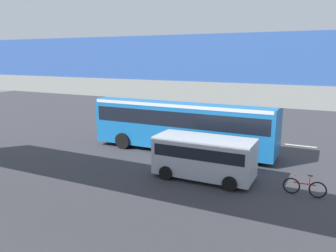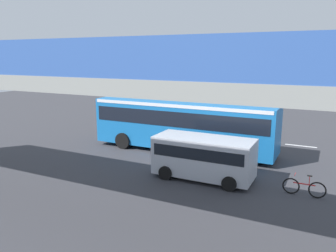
{
  "view_description": "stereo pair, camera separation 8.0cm",
  "coord_description": "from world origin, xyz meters",
  "px_view_note": "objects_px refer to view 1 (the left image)",
  "views": [
    {
      "loc": [
        -9.49,
        19.98,
        5.89
      ],
      "look_at": [
        -0.53,
        1.74,
        1.6
      ],
      "focal_mm": 35.49,
      "sensor_mm": 36.0,
      "label": 1
    },
    {
      "loc": [
        -9.57,
        19.94,
        5.89
      ],
      "look_at": [
        -0.53,
        1.74,
        1.6
      ],
      "focal_mm": 35.49,
      "sensor_mm": 36.0,
      "label": 2
    }
  ],
  "objects_px": {
    "city_bus": "(183,121)",
    "traffic_sign": "(146,106)",
    "parked_van": "(204,155)",
    "bicycle_red": "(304,187)"
  },
  "relations": [
    {
      "from": "parked_van",
      "to": "bicycle_red",
      "type": "height_order",
      "value": "parked_van"
    },
    {
      "from": "city_bus",
      "to": "parked_van",
      "type": "relative_size",
      "value": 2.4
    },
    {
      "from": "parked_van",
      "to": "traffic_sign",
      "type": "bearing_deg",
      "value": -46.7
    },
    {
      "from": "city_bus",
      "to": "traffic_sign",
      "type": "distance_m",
      "value": 7.29
    },
    {
      "from": "parked_van",
      "to": "bicycle_red",
      "type": "xyz_separation_m",
      "value": [
        -4.6,
        0.08,
        -0.81
      ]
    },
    {
      "from": "city_bus",
      "to": "parked_van",
      "type": "xyz_separation_m",
      "value": [
        -2.89,
        4.02,
        -0.7
      ]
    },
    {
      "from": "parked_van",
      "to": "bicycle_red",
      "type": "bearing_deg",
      "value": 179.05
    },
    {
      "from": "city_bus",
      "to": "traffic_sign",
      "type": "bearing_deg",
      "value": -41.55
    },
    {
      "from": "city_bus",
      "to": "traffic_sign",
      "type": "relative_size",
      "value": 4.12
    },
    {
      "from": "city_bus",
      "to": "traffic_sign",
      "type": "height_order",
      "value": "city_bus"
    }
  ]
}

